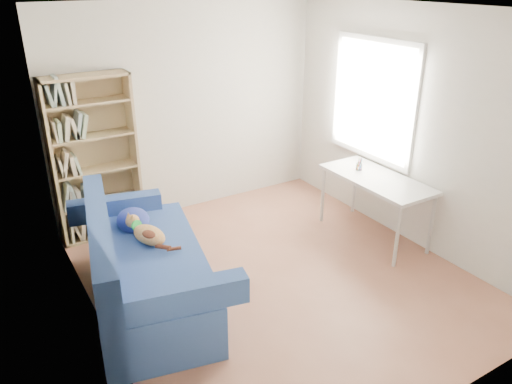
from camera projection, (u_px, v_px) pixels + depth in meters
ground at (276, 275)px, 5.15m from camera, size 4.00×4.00×0.00m
room_shell at (286, 120)px, 4.56m from camera, size 3.54×4.04×2.62m
sofa at (143, 268)px, 4.60m from camera, size 1.35×2.20×0.99m
bookshelf at (95, 165)px, 5.63m from camera, size 0.94×0.29×1.88m
desk at (376, 183)px, 5.64m from camera, size 0.61×1.34×0.75m
pen_cup at (359, 165)px, 5.81m from camera, size 0.08×0.08×0.15m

